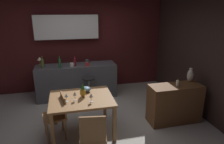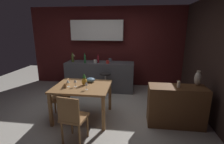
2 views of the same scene
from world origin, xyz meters
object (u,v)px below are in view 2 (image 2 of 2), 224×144
object	(u,v)px
wine_bottle_olive	(73,58)
cup_slate	(110,60)
pineapple_centerpiece	(84,80)
chair_near_window	(62,97)
wine_bottle_ruby	(98,59)
cup_red	(108,62)
counter_lamp	(73,55)
fruit_bowl	(91,80)
wine_glass_center	(86,84)
vase_ceramic_ivory	(198,78)
wine_glass_right	(75,81)
wine_bottle_green	(85,59)
pillar_candle_tall	(179,84)
sideboard_cabinet	(176,106)
cup_white	(95,61)
dining_table	(82,89)
wine_glass_left	(68,82)
chair_by_doorway	(73,117)
bar_stool	(105,84)

from	to	relation	value
wine_bottle_olive	cup_slate	world-z (taller)	wine_bottle_olive
pineapple_centerpiece	chair_near_window	bearing A→B (deg)	-170.76
wine_bottle_ruby	cup_red	world-z (taller)	wine_bottle_ruby
counter_lamp	fruit_bowl	bearing A→B (deg)	-59.01
wine_glass_center	vase_ceramic_ivory	distance (m)	2.20
wine_glass_right	wine_bottle_green	distance (m)	1.66
cup_slate	wine_glass_center	bearing A→B (deg)	-94.62
pillar_candle_tall	wine_glass_right	bearing A→B (deg)	-179.56
fruit_bowl	pineapple_centerpiece	bearing A→B (deg)	-109.03
wine_bottle_olive	pineapple_centerpiece	bearing A→B (deg)	-62.38
wine_bottle_green	counter_lamp	world-z (taller)	wine_bottle_green
sideboard_cabinet	counter_lamp	distance (m)	3.53
wine_bottle_ruby	pillar_candle_tall	distance (m)	2.62
fruit_bowl	counter_lamp	xyz separation A→B (m)	(-1.01, 1.68, 0.27)
pillar_candle_tall	cup_white	bearing A→B (deg)	140.19
dining_table	vase_ceramic_ivory	world-z (taller)	vase_ceramic_ivory
wine_glass_left	vase_ceramic_ivory	bearing A→B (deg)	4.63
dining_table	chair_near_window	size ratio (longest dim) A/B	1.38
chair_near_window	wine_glass_left	bearing A→B (deg)	-21.21
chair_near_window	chair_by_doorway	xyz separation A→B (m)	(0.54, -0.83, 0.02)
wine_glass_right	cup_slate	world-z (taller)	cup_slate
wine_glass_left	sideboard_cabinet	bearing A→B (deg)	1.78
wine_bottle_olive	wine_bottle_ruby	world-z (taller)	wine_bottle_olive
cup_red	vase_ceramic_ivory	xyz separation A→B (m)	(2.04, -1.46, 0.02)
wine_bottle_green	pillar_candle_tall	distance (m)	2.83
cup_red	wine_bottle_ruby	bearing A→B (deg)	160.34
wine_glass_left	pineapple_centerpiece	world-z (taller)	pineapple_centerpiece
pineapple_centerpiece	wine_bottle_olive	world-z (taller)	wine_bottle_olive
wine_glass_left	counter_lamp	world-z (taller)	counter_lamp
chair_near_window	wine_bottle_ruby	xyz separation A→B (m)	(0.44, 1.71, 0.55)
pineapple_centerpiece	fruit_bowl	xyz separation A→B (m)	(0.08, 0.22, -0.06)
wine_bottle_green	wine_bottle_olive	size ratio (longest dim) A/B	1.03
dining_table	counter_lamp	xyz separation A→B (m)	(-0.90, 1.95, 0.41)
wine_bottle_ruby	cup_white	size ratio (longest dim) A/B	2.04
bar_stool	wine_bottle_ruby	bearing A→B (deg)	122.90
sideboard_cabinet	cup_red	world-z (taller)	cup_red
bar_stool	cup_red	size ratio (longest dim) A/B	5.76
pineapple_centerpiece	vase_ceramic_ivory	size ratio (longest dim) A/B	0.88
dining_table	sideboard_cabinet	size ratio (longest dim) A/B	1.06
bar_stool	pillar_candle_tall	xyz separation A→B (m)	(1.65, -1.29, 0.51)
wine_glass_left	cup_slate	distance (m)	2.07
wine_glass_center	wine_bottle_olive	distance (m)	2.12
cup_red	sideboard_cabinet	bearing A→B (deg)	-44.37
pineapple_centerpiece	chair_by_doorway	bearing A→B (deg)	-86.64
chair_near_window	fruit_bowl	distance (m)	0.71
dining_table	counter_lamp	bearing A→B (deg)	114.75
cup_slate	pillar_candle_tall	bearing A→B (deg)	-50.38
cup_slate	cup_white	distance (m)	0.49
bar_stool	wine_glass_left	distance (m)	1.52
wine_glass_center	cup_red	distance (m)	1.79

